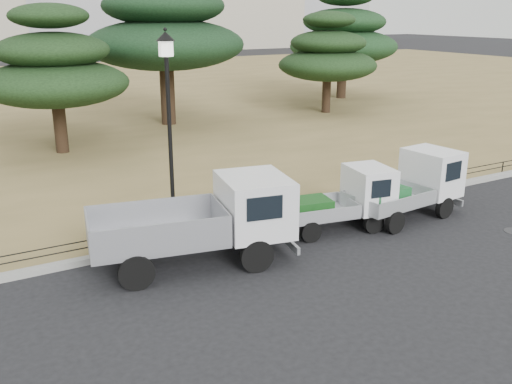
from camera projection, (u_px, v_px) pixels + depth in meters
ground at (297, 265)px, 13.80m from camera, size 220.00×220.00×0.00m
lawn at (50, 100)px, 39.11m from camera, size 120.00×56.00×0.15m
curb at (245, 228)px, 15.93m from camera, size 120.00×0.25×0.16m
truck_large at (204, 219)px, 13.56m from camera, size 5.00×2.70×2.07m
truck_kei_front at (343, 200)px, 15.88m from camera, size 3.42×1.88×1.71m
truck_kei_rear at (411, 186)px, 16.81m from camera, size 3.76×1.88×1.90m
street_lamp at (168, 102)px, 14.14m from camera, size 0.47×0.47×5.25m
pipe_fence at (243, 214)px, 15.94m from camera, size 38.00×0.04×0.40m
pine_center_left at (54, 68)px, 23.17m from camera, size 5.95×5.95×6.05m
pine_center_right at (165, 27)px, 28.84m from camera, size 8.05×8.05×8.54m
pine_east_near at (328, 55)px, 32.83m from camera, size 5.69×5.69×5.75m
pine_east_far at (344, 35)px, 38.23m from camera, size 7.23×7.23×7.26m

